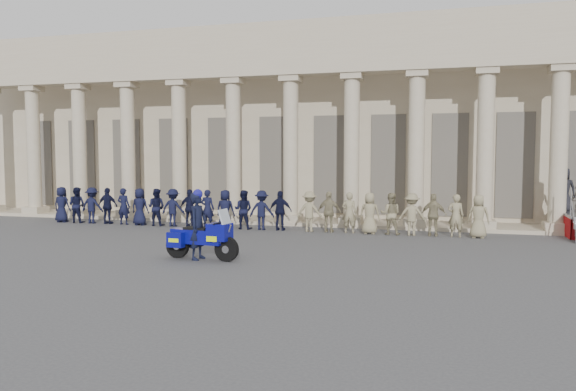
{
  "coord_description": "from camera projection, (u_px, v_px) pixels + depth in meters",
  "views": [
    {
      "loc": [
        5.08,
        -14.97,
        2.98
      ],
      "look_at": [
        -0.11,
        3.38,
        1.6
      ],
      "focal_mm": 35.0,
      "sensor_mm": 36.0,
      "label": 1
    }
  ],
  "objects": [
    {
      "name": "ground",
      "position": [
        260.0,
        260.0,
        15.96
      ],
      "size": [
        90.0,
        90.0,
        0.0
      ],
      "primitive_type": "plane",
      "color": "#424245",
      "rests_on": "ground"
    },
    {
      "name": "building",
      "position": [
        348.0,
        126.0,
        29.78
      ],
      "size": [
        40.0,
        12.5,
        9.0
      ],
      "color": "tan",
      "rests_on": "ground"
    },
    {
      "name": "officer_rank",
      "position": [
        243.0,
        210.0,
        22.53
      ],
      "size": [
        18.31,
        0.59,
        1.57
      ],
      "color": "black",
      "rests_on": "ground"
    },
    {
      "name": "motorcycle",
      "position": [
        202.0,
        237.0,
        15.95
      ],
      "size": [
        2.3,
        0.97,
        1.47
      ],
      "rotation": [
        0.0,
        0.0,
        -0.09
      ],
      "color": "black",
      "rests_on": "ground"
    },
    {
      "name": "rider",
      "position": [
        198.0,
        225.0,
        15.96
      ],
      "size": [
        0.53,
        0.74,
        2.02
      ],
      "rotation": [
        0.0,
        0.0,
        1.48
      ],
      "color": "black",
      "rests_on": "ground"
    }
  ]
}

